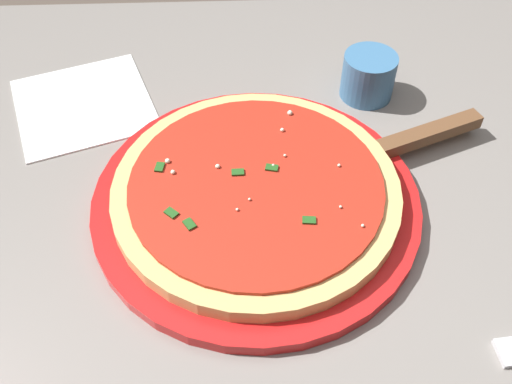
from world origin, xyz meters
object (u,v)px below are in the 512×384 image
serving_plate (256,201)px  cup_small_sauce (368,76)px  pizza_server (394,147)px  pizza (256,190)px  napkin_folded_right (84,104)px

serving_plate → cup_small_sauce: cup_small_sauce is taller
pizza_server → cup_small_sauce: (0.11, 0.01, 0.01)m
pizza_server → pizza: bearing=111.8°
serving_plate → cup_small_sauce: size_ratio=5.20×
serving_plate → pizza_server: 0.16m
serving_plate → pizza: pizza is taller
serving_plate → napkin_folded_right: size_ratio=2.11×
pizza → pizza_server: size_ratio=1.25×
pizza_server → napkin_folded_right: (0.10, 0.34, -0.02)m
pizza → pizza_server: bearing=-68.2°
pizza_server → serving_plate: bearing=111.9°
pizza → pizza_server: 0.16m
serving_plate → pizza_server: (0.06, -0.15, 0.01)m
cup_small_sauce → napkin_folded_right: bearing=91.1°
pizza → cup_small_sauce: 0.22m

